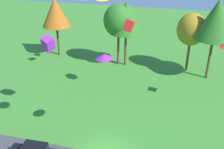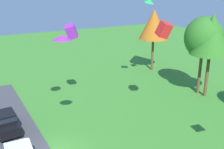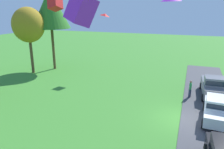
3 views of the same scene
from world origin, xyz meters
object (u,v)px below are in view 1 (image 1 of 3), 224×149
object	(u,v)px
tree_center_back	(216,19)
kite_delta_high_left	(104,56)
kite_box_near_flag	(129,26)
kite_box_high_right	(48,43)
tree_right_of_center	(119,21)
tree_left_of_center	(55,13)
tree_lone_near	(126,18)
tree_far_right	(192,30)

from	to	relation	value
tree_center_back	kite_delta_high_left	bearing A→B (deg)	-120.71
kite_box_near_flag	kite_box_high_right	size ratio (longest dim) A/B	0.96
tree_right_of_center	tree_left_of_center	bearing A→B (deg)	173.88
kite_box_near_flag	kite_delta_high_left	bearing A→B (deg)	-90.62
tree_lone_near	kite_box_near_flag	distance (m)	9.21
tree_far_right	kite_delta_high_left	distance (m)	19.63
tree_lone_near	tree_center_back	world-z (taller)	tree_center_back
tree_left_of_center	tree_lone_near	xyz separation A→B (m)	(11.55, -1.15, 0.25)
tree_far_right	tree_center_back	bearing A→B (deg)	-29.02
tree_left_of_center	tree_lone_near	size ratio (longest dim) A/B	0.97
tree_left_of_center	kite_delta_high_left	bearing A→B (deg)	-54.69
tree_lone_near	kite_box_high_right	xyz separation A→B (m)	(-4.58, -14.73, 0.88)
tree_far_right	kite_delta_high_left	size ratio (longest dim) A/B	6.08
tree_left_of_center	tree_right_of_center	distance (m)	10.49
tree_right_of_center	tree_far_right	size ratio (longest dim) A/B	1.09
tree_left_of_center	tree_right_of_center	size ratio (longest dim) A/B	1.01
tree_center_back	tree_left_of_center	bearing A→B (deg)	173.72
tree_right_of_center	tree_lone_near	size ratio (longest dim) A/B	0.96
kite_delta_high_left	kite_box_high_right	world-z (taller)	kite_delta_high_left
kite_box_near_flag	kite_box_high_right	xyz separation A→B (m)	(-6.69, -5.89, -0.59)
tree_right_of_center	tree_center_back	distance (m)	13.15
tree_far_right	kite_box_near_flag	distance (m)	11.64
tree_center_back	kite_box_near_flag	distance (m)	12.26
tree_far_right	tree_right_of_center	bearing A→B (deg)	-179.63
tree_left_of_center	tree_far_right	distance (m)	20.71
tree_far_right	kite_delta_high_left	bearing A→B (deg)	-111.42
tree_left_of_center	tree_lone_near	distance (m)	11.61
tree_left_of_center	kite_box_near_flag	world-z (taller)	kite_box_near_flag
kite_box_high_right	tree_far_right	bearing A→B (deg)	47.28
tree_right_of_center	tree_center_back	world-z (taller)	tree_center_back
kite_box_near_flag	kite_delta_high_left	xyz separation A→B (m)	(-0.10, -9.16, 0.12)
tree_center_back	kite_box_high_right	xyz separation A→B (m)	(-16.44, -13.31, -0.02)
tree_right_of_center	kite_box_near_flag	size ratio (longest dim) A/B	7.44
kite_box_high_right	kite_box_near_flag	bearing A→B (deg)	41.36
kite_box_high_right	tree_right_of_center	bearing A→B (deg)	76.84
tree_right_of_center	kite_delta_high_left	distance (m)	18.43
tree_center_back	tree_right_of_center	bearing A→B (deg)	173.60
tree_right_of_center	tree_lone_near	xyz separation A→B (m)	(1.12, -0.04, 0.52)
tree_left_of_center	kite_delta_high_left	size ratio (longest dim) A/B	6.66
tree_far_right	tree_center_back	size ratio (longest dim) A/B	0.79
kite_box_near_flag	tree_left_of_center	bearing A→B (deg)	143.83
tree_far_right	kite_box_high_right	bearing A→B (deg)	-132.72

